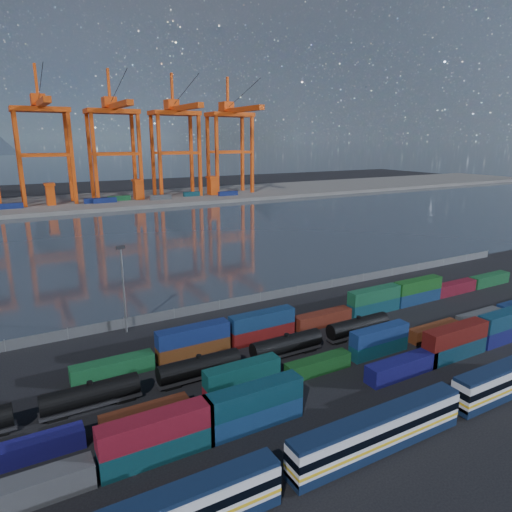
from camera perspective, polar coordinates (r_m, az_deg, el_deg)
ground at (r=80.60m, az=10.74°, el=-11.61°), size 700.00×700.00×0.00m
harbor_water at (r=170.32m, az=-12.48°, el=2.25°), size 700.00×700.00×0.00m
far_quay at (r=271.11m, az=-19.12°, el=6.47°), size 700.00×70.00×2.00m
distant_mountains at (r=1668.71m, az=-27.01°, el=19.39°), size 2470.00×1100.00×520.00m
passenger_train at (r=57.59m, az=15.04°, el=-20.52°), size 75.89×2.95×5.06m
container_row_south at (r=79.35m, az=21.49°, el=-10.94°), size 128.77×2.63×5.60m
container_row_mid at (r=78.96m, az=14.00°, el=-11.10°), size 141.12×2.28×4.87m
container_row_north at (r=85.77m, az=4.68°, el=-8.20°), size 141.94×2.51×5.34m
tanker_string at (r=68.37m, az=-13.33°, el=-14.90°), size 90.60×2.81×4.03m
waterfront_fence at (r=101.36m, az=0.56°, el=-5.18°), size 160.12×0.12×2.20m
yard_light_mast at (r=86.56m, az=-16.26°, el=-3.47°), size 1.60×0.40×16.60m
gantry_cranes at (r=261.06m, az=-21.29°, el=15.37°), size 202.24×52.31×70.83m
quay_containers at (r=254.83m, az=-20.99°, el=6.37°), size 172.58×10.99×2.60m
straddle_carriers at (r=260.11m, az=-19.38°, el=7.66°), size 140.00×7.00×11.10m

